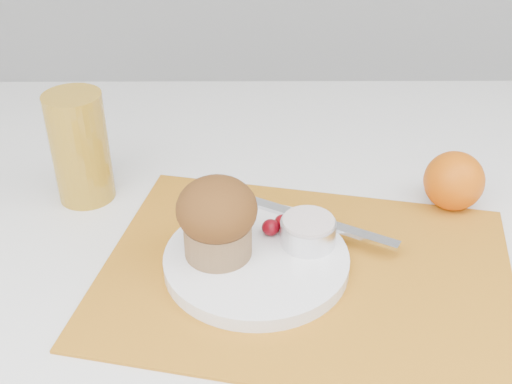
{
  "coord_description": "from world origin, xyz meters",
  "views": [
    {
      "loc": [
        -0.04,
        -0.62,
        1.21
      ],
      "look_at": [
        -0.04,
        0.01,
        0.8
      ],
      "focal_mm": 45.0,
      "sensor_mm": 36.0,
      "label": 1
    }
  ],
  "objects_px": {
    "orange": "(454,181)",
    "juice_glass": "(80,148)",
    "plate": "(256,260)",
    "muffin": "(217,218)"
  },
  "relations": [
    {
      "from": "orange",
      "to": "juice_glass",
      "type": "distance_m",
      "value": 0.47
    },
    {
      "from": "plate",
      "to": "juice_glass",
      "type": "xyz_separation_m",
      "value": [
        -0.22,
        0.15,
        0.06
      ]
    },
    {
      "from": "orange",
      "to": "juice_glass",
      "type": "height_order",
      "value": "juice_glass"
    },
    {
      "from": "muffin",
      "to": "orange",
      "type": "bearing_deg",
      "value": 22.51
    },
    {
      "from": "orange",
      "to": "muffin",
      "type": "distance_m",
      "value": 0.31
    },
    {
      "from": "plate",
      "to": "juice_glass",
      "type": "height_order",
      "value": "juice_glass"
    },
    {
      "from": "juice_glass",
      "to": "plate",
      "type": "bearing_deg",
      "value": -34.23
    },
    {
      "from": "plate",
      "to": "muffin",
      "type": "distance_m",
      "value": 0.07
    },
    {
      "from": "plate",
      "to": "juice_glass",
      "type": "bearing_deg",
      "value": 145.77
    },
    {
      "from": "orange",
      "to": "juice_glass",
      "type": "relative_size",
      "value": 0.52
    }
  ]
}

